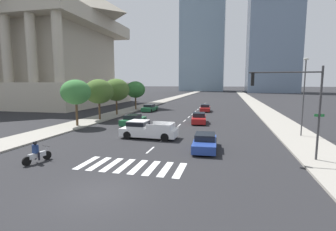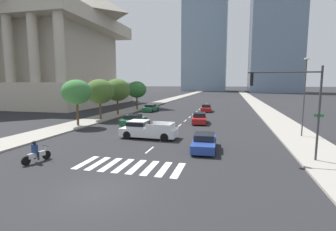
# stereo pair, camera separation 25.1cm
# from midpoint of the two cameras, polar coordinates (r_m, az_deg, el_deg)

# --- Properties ---
(ground_plane) EXTENTS (800.00, 800.00, 0.00)m
(ground_plane) POSITION_cam_midpoint_polar(r_m,az_deg,el_deg) (13.07, -15.69, -16.59)
(ground_plane) COLOR #232326
(sidewalk_east) EXTENTS (4.00, 260.00, 0.15)m
(sidewalk_east) POSITION_cam_midpoint_polar(r_m,az_deg,el_deg) (41.24, 22.69, -0.39)
(sidewalk_east) COLOR gray
(sidewalk_east) RESTS_ON ground
(sidewalk_west) EXTENTS (4.00, 260.00, 0.15)m
(sidewalk_west) POSITION_cam_midpoint_polar(r_m,az_deg,el_deg) (44.75, -11.17, 0.61)
(sidewalk_west) COLOR gray
(sidewalk_west) RESTS_ON ground
(crosswalk_near) EXTENTS (6.75, 2.78, 0.01)m
(crosswalk_near) POSITION_cam_midpoint_polar(r_m,az_deg,el_deg) (16.39, -8.81, -11.37)
(crosswalk_near) COLOR silver
(crosswalk_near) RESTS_ON ground
(lane_divider_center) EXTENTS (0.14, 50.00, 0.01)m
(lane_divider_center) POSITION_cam_midpoint_polar(r_m,az_deg,el_deg) (43.07, 5.43, 0.36)
(lane_divider_center) COLOR silver
(lane_divider_center) RESTS_ON ground
(motorcycle_lead) EXTENTS (0.79, 2.07, 1.49)m
(motorcycle_lead) POSITION_cam_midpoint_polar(r_m,az_deg,el_deg) (18.90, -28.12, -7.80)
(motorcycle_lead) COLOR black
(motorcycle_lead) RESTS_ON ground
(pickup_truck) EXTENTS (5.47, 2.19, 1.67)m
(pickup_truck) POSITION_cam_midpoint_polar(r_m,az_deg,el_deg) (24.12, -5.28, -3.24)
(pickup_truck) COLOR silver
(pickup_truck) RESTS_ON ground
(sedan_red_0) EXTENTS (2.01, 4.57, 1.29)m
(sedan_red_0) POSITION_cam_midpoint_polar(r_m,az_deg,el_deg) (47.13, 8.33, 1.65)
(sedan_red_0) COLOR maroon
(sedan_red_0) RESTS_ON ground
(sedan_red_1) EXTENTS (2.21, 4.75, 1.37)m
(sedan_red_1) POSITION_cam_midpoint_polar(r_m,az_deg,el_deg) (33.24, 6.85, -0.66)
(sedan_red_1) COLOR maroon
(sedan_red_1) RESTS_ON ground
(sedan_green_2) EXTENTS (2.01, 4.53, 1.36)m
(sedan_green_2) POSITION_cam_midpoint_polar(r_m,az_deg,el_deg) (46.76, -4.37, 1.69)
(sedan_green_2) COLOR #1E6038
(sedan_green_2) RESTS_ON ground
(sedan_blue_3) EXTENTS (1.97, 4.53, 1.26)m
(sedan_blue_3) POSITION_cam_midpoint_polar(r_m,az_deg,el_deg) (20.12, 8.07, -6.09)
(sedan_blue_3) COLOR navy
(sedan_blue_3) RESTS_ON ground
(sedan_green_4) EXTENTS (1.97, 4.73, 1.33)m
(sedan_green_4) POSITION_cam_midpoint_polar(r_m,az_deg,el_deg) (31.86, -8.16, -1.05)
(sedan_green_4) COLOR #1E6038
(sedan_green_4) RESTS_ON ground
(traffic_signal_near) EXTENTS (4.83, 0.28, 6.22)m
(traffic_signal_near) POSITION_cam_midpoint_polar(r_m,az_deg,el_deg) (18.58, 26.38, 4.04)
(traffic_signal_near) COLOR #333335
(traffic_signal_near) RESTS_ON sidewalk_east
(street_lamp_east) EXTENTS (0.50, 0.24, 7.47)m
(street_lamp_east) POSITION_cam_midpoint_polar(r_m,az_deg,el_deg) (27.28, 28.40, 4.89)
(street_lamp_east) COLOR #3F3F42
(street_lamp_east) RESTS_ON sidewalk_east
(street_tree_nearest) EXTENTS (3.50, 3.50, 5.54)m
(street_tree_nearest) POSITION_cam_midpoint_polar(r_m,az_deg,el_deg) (31.89, -20.53, 5.01)
(street_tree_nearest) COLOR #4C3823
(street_tree_nearest) RESTS_ON sidewalk_west
(street_tree_second) EXTENTS (4.05, 4.05, 5.67)m
(street_tree_second) POSITION_cam_midpoint_polar(r_m,az_deg,el_deg) (36.58, -15.71, 5.31)
(street_tree_second) COLOR #4C3823
(street_tree_second) RESTS_ON sidewalk_west
(street_tree_third) EXTENTS (4.23, 4.23, 5.83)m
(street_tree_third) POSITION_cam_midpoint_polar(r_m,az_deg,el_deg) (41.58, -11.92, 5.75)
(street_tree_third) COLOR #4C3823
(street_tree_third) RESTS_ON sidewalk_west
(street_tree_fourth) EXTENTS (3.79, 3.79, 5.48)m
(street_tree_fourth) POSITION_cam_midpoint_polar(r_m,az_deg,el_deg) (49.59, -7.59, 5.89)
(street_tree_fourth) COLOR #4C3823
(street_tree_fourth) RESTS_ON sidewalk_west
(war_memorial) EXTENTS (31.83, 31.83, 33.37)m
(war_memorial) POSITION_cam_midpoint_polar(r_m,az_deg,el_deg) (70.17, -26.46, 16.41)
(war_memorial) COLOR #BCB29E
(war_memorial) RESTS_ON ground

